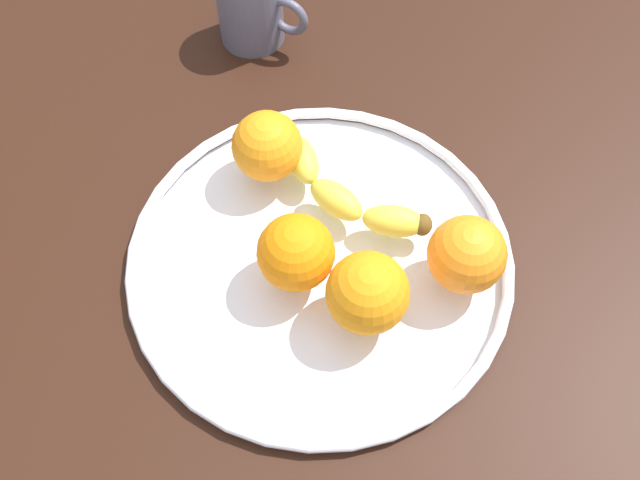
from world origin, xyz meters
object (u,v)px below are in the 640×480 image
Objects in this scene: ambient_mug at (252,7)px; orange_front_right at (296,253)px; fruit_bowl at (320,259)px; orange_back_right at (267,146)px; orange_back_left at (368,293)px; orange_center at (467,255)px; banana at (347,194)px.

orange_front_right is at bearing -54.71° from ambient_mug.
orange_back_right reaches higher than fruit_bowl.
ambient_mug is (-20.07, 28.35, -0.86)cm from orange_front_right.
fruit_bowl is 13.01cm from orange_back_right.
ambient_mug is (-21.34, 25.71, 3.80)cm from fruit_bowl.
orange_front_right and ambient_mug have the same top height.
orange_back_left is at bearing -29.11° from fruit_bowl.
orange_center reaches higher than orange_back_right.
banana reaches higher than fruit_bowl.
orange_back_right is at bearing 171.79° from orange_center.
orange_front_right is 1.00× the size of orange_center.
orange_center is at bearing 24.71° from orange_front_right.
orange_back_right is (-9.63, 7.45, 4.60)cm from fruit_bowl.
banana is 9.80cm from orange_front_right.
orange_back_left is 10.36cm from orange_center.
ambient_mug is (-21.13, 18.86, 1.29)cm from banana.
orange_center reaches higher than banana.
orange_back_left is 0.67× the size of ambient_mug.
orange_back_right is 13.10cm from orange_front_right.
orange_back_left reaches higher than fruit_bowl.
banana is at bearing -3.58° from orange_back_right.
orange_back_left is 1.03× the size of orange_center.
banana is 14.07cm from orange_center.
orange_back_left reaches higher than ambient_mug.
orange_front_right is at bearing 172.53° from orange_back_left.
orange_back_right is at bearing -57.34° from ambient_mug.
orange_front_right is (-1.06, -9.50, 2.15)cm from banana.
orange_front_right reaches higher than orange_back_right.
orange_front_right is at bearing -115.67° from fruit_bowl.
orange_front_right is 0.65× the size of ambient_mug.
ambient_mug is at bearing 148.15° from orange_center.
banana is 12.74cm from orange_back_left.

